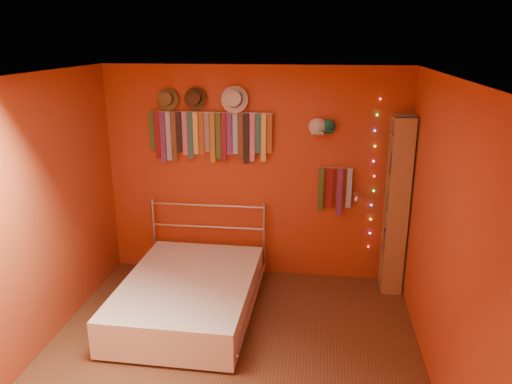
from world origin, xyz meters
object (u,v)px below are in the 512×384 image
at_px(bookshelf, 401,205).
at_px(bed, 189,295).
at_px(reading_lamp, 357,198).
at_px(tie_rack, 209,134).

bearing_deg(bookshelf, bed, -158.92).
distance_m(reading_lamp, bed, 2.09).
relative_size(tie_rack, bed, 0.75).
height_order(reading_lamp, bed, reading_lamp).
bearing_deg(bed, tie_rack, 88.93).
bearing_deg(bookshelf, tie_rack, 175.91).
bearing_deg(bed, reading_lamp, 26.41).
distance_m(tie_rack, bed, 1.81).
distance_m(tie_rack, bookshelf, 2.28).
relative_size(tie_rack, reading_lamp, 4.34).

